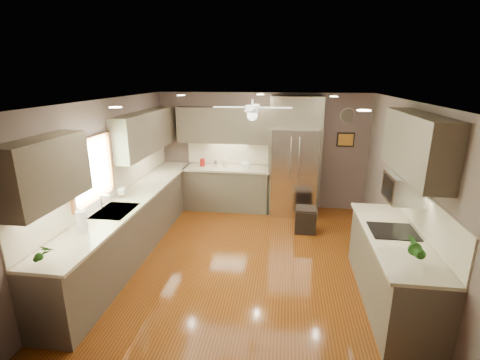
% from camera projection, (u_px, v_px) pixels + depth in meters
% --- Properties ---
extents(floor, '(5.00, 5.00, 0.00)m').
position_uv_depth(floor, '(249.00, 259.00, 5.59)').
color(floor, '#50220A').
rests_on(floor, ground).
extents(ceiling, '(5.00, 5.00, 0.00)m').
position_uv_depth(ceiling, '(250.00, 101.00, 4.86)').
color(ceiling, white).
rests_on(ceiling, ground).
extents(wall_back, '(4.50, 0.00, 4.50)m').
position_uv_depth(wall_back, '(262.00, 151.00, 7.60)').
color(wall_back, brown).
rests_on(wall_back, ground).
extents(wall_front, '(4.50, 0.00, 4.50)m').
position_uv_depth(wall_front, '(217.00, 277.00, 2.85)').
color(wall_front, brown).
rests_on(wall_front, ground).
extents(wall_left, '(0.00, 5.00, 5.00)m').
position_uv_depth(wall_left, '(109.00, 180.00, 5.51)').
color(wall_left, brown).
rests_on(wall_left, ground).
extents(wall_right, '(0.00, 5.00, 5.00)m').
position_uv_depth(wall_right, '(407.00, 192.00, 4.94)').
color(wall_right, brown).
rests_on(wall_right, ground).
extents(canister_a, '(0.13, 0.13, 0.17)m').
position_uv_depth(canister_a, '(202.00, 163.00, 7.56)').
color(canister_a, maroon).
rests_on(canister_a, back_run).
extents(canister_b, '(0.10, 0.10, 0.13)m').
position_uv_depth(canister_b, '(216.00, 164.00, 7.51)').
color(canister_b, silver).
rests_on(canister_b, back_run).
extents(canister_c, '(0.13, 0.13, 0.17)m').
position_uv_depth(canister_c, '(224.00, 163.00, 7.50)').
color(canister_c, beige).
rests_on(canister_c, back_run).
extents(soap_bottle, '(0.11, 0.11, 0.21)m').
position_uv_depth(soap_bottle, '(123.00, 190.00, 5.65)').
color(soap_bottle, white).
rests_on(soap_bottle, left_run).
extents(potted_plant_left, '(0.16, 0.12, 0.28)m').
position_uv_depth(potted_plant_left, '(41.00, 253.00, 3.58)').
color(potted_plant_left, '#204F16').
rests_on(potted_plant_left, left_run).
extents(potted_plant_right, '(0.20, 0.18, 0.33)m').
position_uv_depth(potted_plant_right, '(414.00, 247.00, 3.65)').
color(potted_plant_right, '#204F16').
rests_on(potted_plant_right, right_run).
extents(bowl, '(0.28, 0.28, 0.06)m').
position_uv_depth(bowl, '(246.00, 167.00, 7.43)').
color(bowl, beige).
rests_on(bowl, back_run).
extents(left_run, '(0.65, 4.70, 1.45)m').
position_uv_depth(left_run, '(135.00, 221.00, 5.84)').
color(left_run, brown).
rests_on(left_run, ground).
extents(back_run, '(1.85, 0.65, 1.45)m').
position_uv_depth(back_run, '(227.00, 187.00, 7.63)').
color(back_run, brown).
rests_on(back_run, ground).
extents(uppers, '(4.50, 4.70, 0.95)m').
position_uv_depth(uppers, '(211.00, 136.00, 5.81)').
color(uppers, brown).
rests_on(uppers, wall_left).
extents(window, '(0.05, 1.12, 0.92)m').
position_uv_depth(window, '(91.00, 170.00, 4.95)').
color(window, '#BFF2B2').
rests_on(window, wall_left).
extents(sink, '(0.50, 0.70, 0.32)m').
position_uv_depth(sink, '(115.00, 213.00, 5.10)').
color(sink, silver).
rests_on(sink, left_run).
extents(refrigerator, '(1.06, 0.75, 2.45)m').
position_uv_depth(refrigerator, '(294.00, 158.00, 7.20)').
color(refrigerator, silver).
rests_on(refrigerator, ground).
extents(right_run, '(0.70, 2.20, 1.45)m').
position_uv_depth(right_run, '(392.00, 267.00, 4.44)').
color(right_run, brown).
rests_on(right_run, ground).
extents(microwave, '(0.43, 0.55, 0.34)m').
position_uv_depth(microwave, '(405.00, 188.00, 4.38)').
color(microwave, silver).
rests_on(microwave, wall_right).
extents(ceiling_fan, '(1.18, 1.18, 0.32)m').
position_uv_depth(ceiling_fan, '(252.00, 111.00, 5.20)').
color(ceiling_fan, white).
rests_on(ceiling_fan, ceiling).
extents(recessed_lights, '(2.84, 3.14, 0.01)m').
position_uv_depth(recessed_lights, '(250.00, 99.00, 5.25)').
color(recessed_lights, white).
rests_on(recessed_lights, ceiling).
extents(wall_clock, '(0.30, 0.03, 0.30)m').
position_uv_depth(wall_clock, '(348.00, 116.00, 7.12)').
color(wall_clock, white).
rests_on(wall_clock, wall_back).
extents(framed_print, '(0.36, 0.03, 0.30)m').
position_uv_depth(framed_print, '(346.00, 140.00, 7.26)').
color(framed_print, black).
rests_on(framed_print, wall_back).
extents(stool, '(0.39, 0.39, 0.46)m').
position_uv_depth(stool, '(305.00, 220.00, 6.53)').
color(stool, black).
rests_on(stool, ground).
extents(paper_towel, '(0.13, 0.13, 0.32)m').
position_uv_depth(paper_towel, '(82.00, 222.00, 4.34)').
color(paper_towel, white).
rests_on(paper_towel, left_run).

